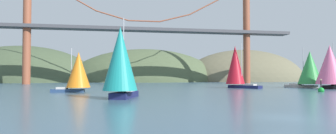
{
  "coord_description": "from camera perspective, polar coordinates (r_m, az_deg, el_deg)",
  "views": [
    {
      "loc": [
        -12.02,
        -19.27,
        2.97
      ],
      "look_at": [
        0.0,
        44.81,
        4.96
      ],
      "focal_mm": 31.65,
      "sensor_mm": 36.0,
      "label": 1
    }
  ],
  "objects": [
    {
      "name": "sailboat_orange_sail",
      "position": [
        56.67,
        -16.97,
        -0.7
      ],
      "size": [
        7.13,
        4.64,
        8.08
      ],
      "color": "navy",
      "rests_on": "ground_plane"
    },
    {
      "name": "channel_buoy",
      "position": [
        62.22,
        27.4,
        -3.95
      ],
      "size": [
        1.1,
        1.1,
        2.64
      ],
      "color": "green",
      "rests_on": "ground_plane"
    },
    {
      "name": "sailboat_crimson_sail",
      "position": [
        75.5,
        12.93,
        0.17
      ],
      "size": [
        7.91,
        9.46,
        11.05
      ],
      "color": "#191E4C",
      "rests_on": "ground_plane"
    },
    {
      "name": "ground_plane",
      "position": [
        22.9,
        21.42,
        -9.08
      ],
      "size": [
        360.0,
        360.0,
        0.0
      ],
      "primitive_type": "plane",
      "color": "#426075"
    },
    {
      "name": "sailboat_green_sail",
      "position": [
        82.66,
        25.59,
        -0.24
      ],
      "size": [
        7.68,
        10.55,
        10.29
      ],
      "color": "#B7B2A8",
      "rests_on": "ground_plane"
    },
    {
      "name": "headland_right",
      "position": [
        170.28,
        14.42,
        -2.69
      ],
      "size": [
        70.14,
        44.0,
        35.01
      ],
      "primitive_type": "ellipsoid",
      "color": "#6B664C",
      "rests_on": "ground_plane"
    },
    {
      "name": "suspension_bridge",
      "position": [
        116.4,
        -4.6,
        7.47
      ],
      "size": [
        121.29,
        6.0,
        44.29
      ],
      "color": "brown",
      "rests_on": "ground_plane"
    },
    {
      "name": "headland_center",
      "position": [
        155.23,
        -4.33,
        -2.84
      ],
      "size": [
        78.67,
        44.0,
        33.99
      ],
      "primitive_type": "ellipsoid",
      "color": "#4C5B3D",
      "rests_on": "ground_plane"
    },
    {
      "name": "sailboat_teal_sail",
      "position": [
        38.9,
        -9.12,
        1.07
      ],
      "size": [
        5.66,
        8.75,
        10.83
      ],
      "color": "#191E4C",
      "rests_on": "ground_plane"
    },
    {
      "name": "sailboat_pink_spinnaker",
      "position": [
        77.64,
        28.76,
        0.24
      ],
      "size": [
        10.74,
        8.62,
        10.98
      ],
      "color": "black",
      "rests_on": "ground_plane"
    },
    {
      "name": "headland_left",
      "position": [
        160.17,
        -26.21,
        -2.63
      ],
      "size": [
        71.2,
        44.0,
        35.31
      ],
      "primitive_type": "ellipsoid",
      "color": "#425138",
      "rests_on": "ground_plane"
    }
  ]
}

